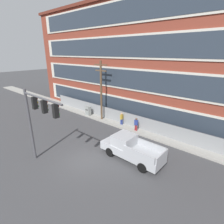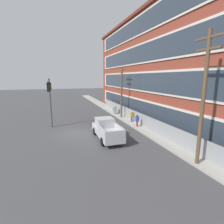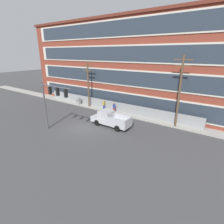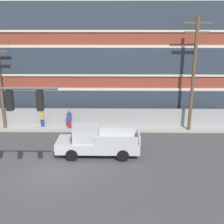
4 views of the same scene
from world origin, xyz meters
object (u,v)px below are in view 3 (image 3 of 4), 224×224
at_px(utility_pole_midblock, 180,90).
at_px(electrical_cabinet, 78,101).
at_px(pickup_truck_silver, 110,119).
at_px(pedestrian_near_cabinet, 114,107).
at_px(traffic_signal_mast, 52,97).
at_px(utility_pole_near_corner, 88,84).
at_px(pedestrian_by_fence, 104,104).

height_order(utility_pole_midblock, electrical_cabinet, utility_pole_midblock).
xyz_separation_m(pickup_truck_silver, pedestrian_near_cabinet, (-2.57, 4.76, 0.02)).
bearing_deg(pickup_truck_silver, traffic_signal_mast, -130.80).
height_order(utility_pole_near_corner, utility_pole_midblock, utility_pole_midblock).
xyz_separation_m(pickup_truck_silver, utility_pole_midblock, (7.40, 4.55, 4.06)).
distance_m(traffic_signal_mast, utility_pole_midblock, 15.58).
relative_size(utility_pole_midblock, pedestrian_by_fence, 5.43).
bearing_deg(traffic_signal_mast, pickup_truck_silver, 49.20).
distance_m(pickup_truck_silver, pedestrian_by_fence, 7.11).
bearing_deg(pedestrian_near_cabinet, pickup_truck_silver, -61.67).
height_order(pedestrian_near_cabinet, pedestrian_by_fence, same).
xyz_separation_m(traffic_signal_mast, electrical_cabinet, (-5.95, 9.96, -3.69)).
xyz_separation_m(utility_pole_near_corner, pedestrian_near_cabinet, (5.51, -0.05, -3.28)).
bearing_deg(utility_pole_midblock, electrical_cabinet, 179.78).
height_order(traffic_signal_mast, pedestrian_by_fence, traffic_signal_mast).
height_order(traffic_signal_mast, utility_pole_near_corner, utility_pole_near_corner).
distance_m(utility_pole_near_corner, pedestrian_near_cabinet, 6.41).
height_order(traffic_signal_mast, electrical_cabinet, traffic_signal_mast).
relative_size(traffic_signal_mast, electrical_cabinet, 4.15).
distance_m(electrical_cabinet, pedestrian_by_fence, 5.66).
height_order(pickup_truck_silver, pedestrian_near_cabinet, pickup_truck_silver).
height_order(pickup_truck_silver, utility_pole_midblock, utility_pole_midblock).
bearing_deg(electrical_cabinet, utility_pole_near_corner, 4.61).
xyz_separation_m(utility_pole_near_corner, utility_pole_midblock, (15.48, -0.27, 0.76)).
bearing_deg(pedestrian_by_fence, pedestrian_near_cabinet, -8.51).
bearing_deg(pedestrian_near_cabinet, traffic_signal_mast, -101.45).
distance_m(pickup_truck_silver, utility_pole_near_corner, 9.97).
relative_size(pickup_truck_silver, utility_pole_near_corner, 0.73).
bearing_deg(utility_pole_near_corner, traffic_signal_mast, -71.19).
xyz_separation_m(utility_pole_near_corner, pedestrian_by_fence, (3.14, 0.30, -3.28)).
bearing_deg(pedestrian_by_fence, traffic_signal_mast, -88.24).
bearing_deg(electrical_cabinet, traffic_signal_mast, -59.15).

